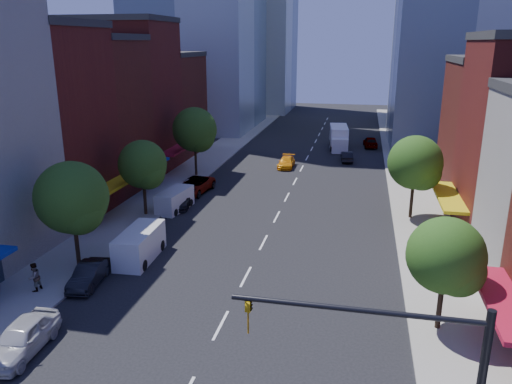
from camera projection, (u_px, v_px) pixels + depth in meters
sidewalk_left at (199, 167)px, 61.55m from camera, size 5.00×120.00×0.15m
sidewalk_right at (409, 178)px, 56.56m from camera, size 5.00×120.00×0.15m
bldg_left_2 at (29, 125)px, 42.70m from camera, size 12.00×9.00×16.00m
bldg_left_3 at (83, 117)px, 50.81m from camera, size 12.00×8.00×15.00m
bldg_left_4 at (121, 98)px, 58.48m from camera, size 12.00×9.00×17.00m
bldg_left_5 at (154, 106)px, 67.95m from camera, size 12.00×10.00×13.00m
tree_left_near at (73, 200)px, 32.71m from camera, size 4.80×4.80×7.30m
tree_left_mid at (144, 166)px, 43.11m from camera, size 4.20×4.20×6.65m
tree_left_far at (196, 131)px, 56.03m from camera, size 5.00×5.00×7.75m
tree_right_near at (449, 259)px, 25.51m from camera, size 4.00×4.00×6.20m
tree_right_far at (417, 165)px, 42.17m from camera, size 4.60×4.60×7.20m
parked_car_front at (22, 338)px, 24.63m from camera, size 2.24×4.94×1.65m
parked_car_second at (89, 275)px, 31.64m from camera, size 1.99×4.32×1.37m
parked_car_third at (194, 185)px, 50.91m from camera, size 3.27×5.93×1.57m
parked_car_rear at (181, 199)px, 46.83m from camera, size 2.45×4.94×1.38m
cargo_van_near at (139, 245)px, 35.15m from camera, size 2.30×5.22×2.19m
cargo_van_far at (174, 200)px, 45.59m from camera, size 2.33×4.68×1.91m
taxi at (286, 162)px, 61.36m from camera, size 1.86×4.47×1.29m
traffic_car_oncoming at (347, 156)px, 64.39m from camera, size 1.80×4.11×1.31m
traffic_car_far at (370, 142)px, 73.08m from camera, size 2.22×4.77×1.58m
box_truck at (339, 138)px, 71.80m from camera, size 3.10×8.12×3.19m
pedestrian_far at (34, 277)px, 30.48m from camera, size 0.82×0.98×1.81m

